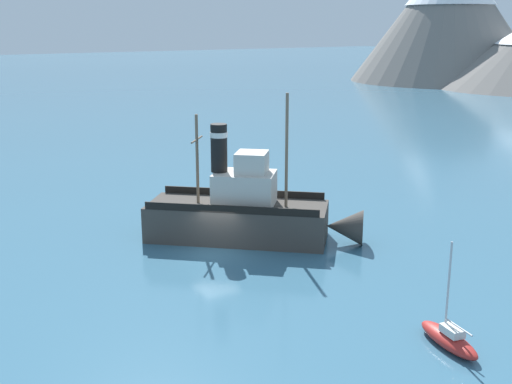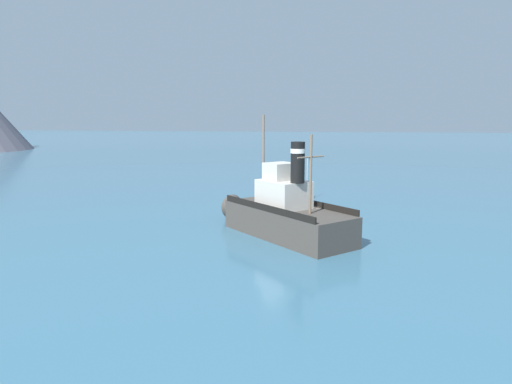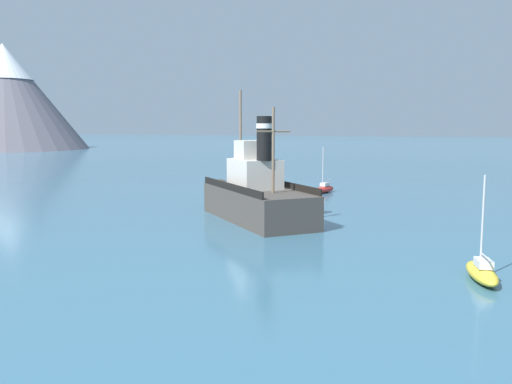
% 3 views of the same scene
% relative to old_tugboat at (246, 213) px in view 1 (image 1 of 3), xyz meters
% --- Properties ---
extents(ground_plane, '(600.00, 600.00, 0.00)m').
position_rel_old_tugboat_xyz_m(ground_plane, '(1.08, -3.09, -1.83)').
color(ground_plane, '#38667F').
extents(old_tugboat, '(12.45, 12.69, 9.90)m').
position_rel_old_tugboat_xyz_m(old_tugboat, '(0.00, 0.00, 0.00)').
color(old_tugboat, '#423D38').
rests_on(old_tugboat, ground).
extents(sailboat_red, '(3.95, 1.95, 4.90)m').
position_rel_old_tugboat_xyz_m(sailboat_red, '(17.76, -0.83, -1.40)').
color(sailboat_red, '#B22823').
rests_on(sailboat_red, ground).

